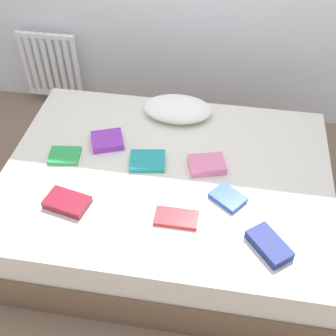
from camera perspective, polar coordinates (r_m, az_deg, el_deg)
name	(u,v)px	position (r m, az deg, el deg)	size (l,w,h in m)	color
ground_plane	(167,223)	(2.94, -0.16, -7.35)	(8.00, 8.00, 0.00)	#7F6651
bed	(167,199)	(2.75, -0.17, -4.18)	(2.00, 1.50, 0.50)	brown
radiator	(51,66)	(3.86, -15.37, 13.01)	(0.50, 0.04, 0.59)	white
pillow	(177,109)	(2.94, 1.27, 7.89)	(0.47, 0.31, 0.11)	white
textbook_purple	(107,141)	(2.76, -8.10, 3.64)	(0.20, 0.18, 0.04)	purple
textbook_pink	(207,165)	(2.58, 5.20, 0.47)	(0.21, 0.15, 0.05)	pink
textbook_blue	(228,198)	(2.42, 7.97, -3.92)	(0.18, 0.13, 0.03)	#2847B7
textbook_teal	(147,161)	(2.61, -2.76, 0.96)	(0.21, 0.17, 0.04)	teal
textbook_maroon	(67,202)	(2.43, -13.30, -4.46)	(0.24, 0.15, 0.04)	maroon
textbook_green	(65,156)	(2.72, -13.62, 1.63)	(0.19, 0.15, 0.03)	green
textbook_navy	(269,245)	(2.25, 13.32, -9.94)	(0.24, 0.13, 0.05)	navy
textbook_red	(176,218)	(2.31, 1.11, -6.66)	(0.24, 0.12, 0.02)	red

